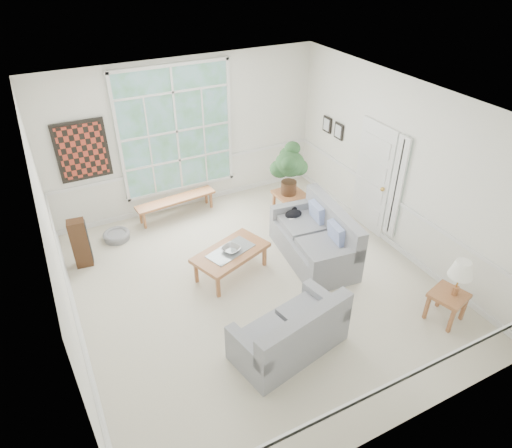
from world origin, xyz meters
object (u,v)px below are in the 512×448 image
Objects in this scene: loveseat_front at (289,326)px; side_table at (446,306)px; coffee_table at (231,262)px; end_table at (289,205)px; loveseat_right at (314,235)px.

loveseat_front reaches higher than side_table.
side_table is (2.38, -2.41, 0.01)m from coffee_table.
side_table is (0.60, -3.52, -0.03)m from end_table.
end_table is (0.32, 1.37, -0.21)m from loveseat_right.
loveseat_right reaches higher than side_table.
side_table is at bearing -60.31° from loveseat_right.
loveseat_front reaches higher than coffee_table.
loveseat_front is 2.43m from side_table.
end_table reaches higher than coffee_table.
loveseat_front is at bearing -109.42° from coffee_table.
loveseat_right is at bearing -103.13° from end_table.
side_table is at bearing -80.26° from end_table.
loveseat_right is 3.25× the size of end_table.
side_table is at bearing -25.25° from loveseat_front.
loveseat_right is at bearing -30.39° from coffee_table.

